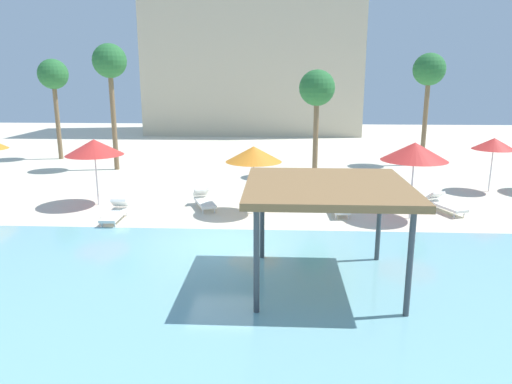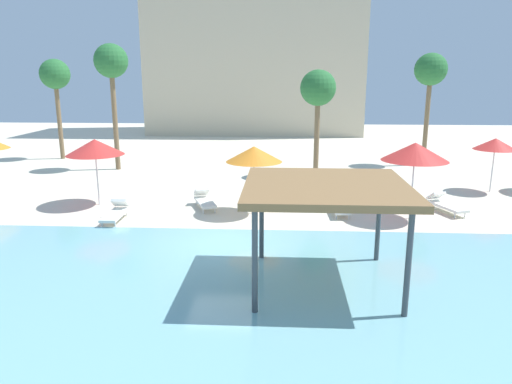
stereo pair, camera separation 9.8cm
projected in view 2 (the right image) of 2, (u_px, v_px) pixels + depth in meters
The scene contains 17 objects.
ground_plane at pixel (226, 245), 15.64m from camera, with size 80.00×80.00×0.00m, color beige.
lagoon_water at pixel (198, 326), 10.55m from camera, with size 44.00×13.50×0.04m, color #7AB7C1.
shade_pavilion at pixel (326, 190), 12.10m from camera, with size 4.13×4.13×2.74m.
beach_umbrella_red_0 at pixel (495, 144), 22.22m from camera, with size 1.94×1.94×2.56m.
beach_umbrella_red_2 at pixel (415, 152), 17.88m from camera, with size 2.49×2.49×2.96m.
beach_umbrella_red_3 at pixel (95, 147), 19.90m from camera, with size 2.39×2.39×2.82m.
beach_umbrella_orange_5 at pixel (254, 154), 18.62m from camera, with size 2.21×2.21×2.71m.
lounge_chair_1 at pixel (339, 205), 19.17m from camera, with size 0.67×1.92×0.74m.
lounge_chair_2 at pixel (116, 212), 18.19m from camera, with size 0.65×1.91×0.74m.
lounge_chair_3 at pixel (445, 204), 19.34m from camera, with size 1.24×1.98×0.74m.
lounge_chair_5 at pixel (204, 200), 19.96m from camera, with size 1.24×1.99×0.74m.
lounge_chair_6 at pixel (381, 191), 21.49m from camera, with size 0.74×1.94×0.74m.
palm_tree_0 at pixel (55, 77), 30.57m from camera, with size 1.90×1.90×6.42m.
palm_tree_1 at pixel (431, 72), 28.20m from camera, with size 1.90×1.90×6.69m.
palm_tree_2 at pixel (111, 65), 26.81m from camera, with size 1.90×1.90×7.13m.
palm_tree_3 at pixel (318, 90), 25.21m from camera, with size 1.90×1.90×5.70m.
hotel_block_0 at pixel (256, 29), 44.72m from camera, with size 19.68×8.41×19.14m, color beige.
Camera 2 is at (1.82, -14.71, 5.39)m, focal length 33.57 mm.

